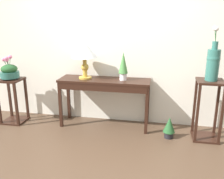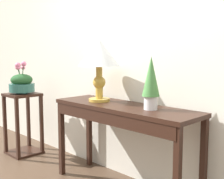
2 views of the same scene
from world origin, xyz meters
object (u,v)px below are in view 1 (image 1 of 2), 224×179
(table_lamp, at_px, (84,51))
(potted_plant_on_console, at_px, (123,65))
(console_table, at_px, (104,86))
(flower_vase_tall_right, at_px, (213,61))
(pedestal_stand_left, at_px, (13,101))
(potted_plant_floor, at_px, (169,127))
(planter_bowl_wide_left, at_px, (9,71))
(pedestal_stand_right, at_px, (207,110))

(table_lamp, distance_m, potted_plant_on_console, 0.62)
(console_table, height_order, flower_vase_tall_right, flower_vase_tall_right)
(table_lamp, relative_size, pedestal_stand_left, 0.78)
(potted_plant_on_console, height_order, potted_plant_floor, potted_plant_on_console)
(console_table, height_order, potted_plant_floor, console_table)
(console_table, distance_m, potted_plant_on_console, 0.44)
(planter_bowl_wide_left, bearing_deg, flower_vase_tall_right, -0.47)
(planter_bowl_wide_left, height_order, potted_plant_floor, planter_bowl_wide_left)
(pedestal_stand_left, relative_size, planter_bowl_wide_left, 1.95)
(potted_plant_on_console, distance_m, flower_vase_tall_right, 1.23)
(table_lamp, height_order, flower_vase_tall_right, flower_vase_tall_right)
(pedestal_stand_right, xyz_separation_m, potted_plant_floor, (-0.50, -0.09, -0.25))
(planter_bowl_wide_left, distance_m, potted_plant_floor, 2.59)
(console_table, distance_m, flower_vase_tall_right, 1.57)
(table_lamp, bearing_deg, potted_plant_on_console, 0.67)
(console_table, height_order, table_lamp, table_lamp)
(planter_bowl_wide_left, bearing_deg, potted_plant_on_console, 4.61)
(pedestal_stand_right, bearing_deg, flower_vase_tall_right, 100.22)
(console_table, distance_m, planter_bowl_wide_left, 1.52)
(console_table, distance_m, table_lamp, 0.60)
(potted_plant_on_console, bearing_deg, planter_bowl_wide_left, -175.39)
(planter_bowl_wide_left, bearing_deg, pedestal_stand_right, -0.49)
(table_lamp, distance_m, pedestal_stand_right, 1.96)
(table_lamp, bearing_deg, console_table, -4.70)
(flower_vase_tall_right, bearing_deg, planter_bowl_wide_left, 179.53)
(console_table, distance_m, pedestal_stand_left, 1.53)
(flower_vase_tall_right, distance_m, potted_plant_floor, 1.07)
(pedestal_stand_left, xyz_separation_m, potted_plant_floor, (2.49, -0.11, -0.19))
(table_lamp, xyz_separation_m, pedestal_stand_left, (-1.19, -0.14, -0.81))
(table_lamp, xyz_separation_m, potted_plant_floor, (1.30, -0.25, -1.00))
(console_table, height_order, pedestal_stand_left, console_table)
(planter_bowl_wide_left, relative_size, pedestal_stand_right, 0.44)
(pedestal_stand_right, bearing_deg, potted_plant_floor, -170.08)
(potted_plant_floor, bearing_deg, flower_vase_tall_right, 10.04)
(planter_bowl_wide_left, distance_m, flower_vase_tall_right, 3.01)
(pedestal_stand_right, xyz_separation_m, flower_vase_tall_right, (-0.00, 0.00, 0.68))
(potted_plant_on_console, relative_size, flower_vase_tall_right, 0.59)
(console_table, bearing_deg, flower_vase_tall_right, -5.21)
(table_lamp, xyz_separation_m, pedestal_stand_right, (1.80, -0.16, -0.75))
(console_table, xyz_separation_m, potted_plant_floor, (0.99, -0.23, -0.49))
(table_lamp, bearing_deg, planter_bowl_wide_left, -173.46)
(table_lamp, distance_m, pedestal_stand_left, 1.45)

